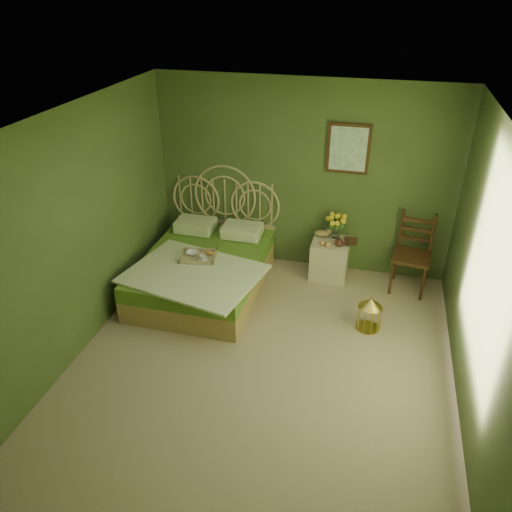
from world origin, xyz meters
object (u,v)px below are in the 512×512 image
(bed, at_px, (205,267))
(chair, at_px, (413,248))
(nightstand, at_px, (330,253))
(birdcage, at_px, (369,314))

(bed, relative_size, chair, 2.13)
(bed, bearing_deg, nightstand, 24.09)
(nightstand, bearing_deg, chair, -0.44)
(bed, distance_m, nightstand, 1.72)
(nightstand, xyz_separation_m, birdcage, (0.60, -1.08, -0.14))
(bed, relative_size, birdcage, 5.28)
(chair, bearing_deg, birdcage, -105.76)
(chair, bearing_deg, nightstand, -173.40)
(bed, height_order, nightstand, bed)
(bed, bearing_deg, chair, 14.83)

